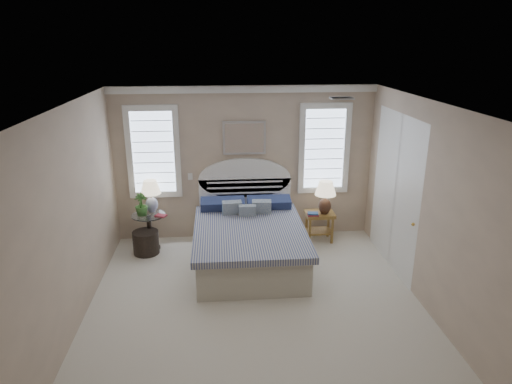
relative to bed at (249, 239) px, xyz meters
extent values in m
cube|color=beige|center=(0.00, -1.46, -0.39)|extent=(4.50, 5.00, 0.01)
cube|color=silver|center=(0.00, -1.46, 2.31)|extent=(4.50, 5.00, 0.01)
cube|color=#C4AB93|center=(0.00, 1.04, 0.96)|extent=(4.50, 0.02, 2.70)
cube|color=#C4AB93|center=(-2.25, -1.46, 0.96)|extent=(0.02, 5.00, 2.70)
cube|color=#C4AB93|center=(2.25, -1.46, 0.96)|extent=(0.02, 5.00, 2.70)
cube|color=white|center=(0.00, 1.00, 2.25)|extent=(4.50, 0.08, 0.12)
cube|color=#B2B2B2|center=(1.20, -0.66, 2.29)|extent=(0.30, 0.20, 0.02)
cube|color=white|center=(-0.95, 1.03, 0.76)|extent=(0.08, 0.01, 0.12)
cube|color=#A9BBD6|center=(-1.55, 1.02, 1.21)|extent=(0.90, 0.06, 1.60)
cube|color=#A9BBD6|center=(1.40, 1.02, 1.21)|extent=(0.90, 0.06, 1.60)
cube|color=silver|center=(0.00, 1.00, 1.43)|extent=(0.74, 0.04, 0.58)
cube|color=silver|center=(2.23, -0.26, 0.81)|extent=(0.02, 1.80, 2.40)
cube|color=#B4B09E|center=(0.00, -0.13, -0.11)|extent=(1.60, 2.10, 0.55)
cube|color=navy|center=(0.00, -0.18, 0.20)|extent=(1.72, 2.15, 0.10)
cube|color=silver|center=(0.00, 0.98, 0.16)|extent=(1.62, 0.08, 1.10)
cube|color=#1F294F|center=(-0.40, 0.70, 0.34)|extent=(0.75, 0.31, 0.23)
cube|color=#1F294F|center=(0.40, 0.70, 0.34)|extent=(0.75, 0.31, 0.23)
cube|color=#395782|center=(-0.25, 0.47, 0.32)|extent=(0.33, 0.20, 0.34)
cube|color=#395782|center=(0.25, 0.47, 0.32)|extent=(0.33, 0.20, 0.34)
cube|color=#395782|center=(0.00, 0.37, 0.30)|extent=(0.28, 0.14, 0.29)
cylinder|color=black|center=(-1.65, 0.59, -0.37)|extent=(0.32, 0.32, 0.03)
cylinder|color=black|center=(-1.65, 0.59, -0.09)|extent=(0.08, 0.08, 0.60)
cylinder|color=silver|center=(-1.65, 0.59, 0.23)|extent=(0.56, 0.56, 0.02)
cube|color=olive|center=(1.30, 0.69, 0.11)|extent=(0.50, 0.40, 0.06)
cube|color=olive|center=(1.30, 0.69, -0.21)|extent=(0.44, 0.34, 0.03)
cube|color=olive|center=(1.10, 0.54, -0.15)|extent=(0.04, 0.04, 0.47)
cube|color=olive|center=(1.10, 0.84, -0.15)|extent=(0.04, 0.04, 0.47)
cube|color=olive|center=(1.50, 0.54, -0.15)|extent=(0.04, 0.04, 0.47)
cube|color=olive|center=(1.50, 0.84, -0.15)|extent=(0.04, 0.04, 0.47)
cylinder|color=black|center=(-1.70, 0.43, -0.19)|extent=(0.49, 0.49, 0.39)
cylinder|color=white|center=(-1.60, 0.74, 0.26)|extent=(0.12, 0.12, 0.03)
ellipsoid|color=white|center=(-1.60, 0.74, 0.37)|extent=(0.21, 0.21, 0.26)
cylinder|color=gold|center=(-1.60, 0.74, 0.53)|extent=(0.03, 0.03, 0.10)
cylinder|color=black|center=(1.37, 0.65, 0.16)|extent=(0.14, 0.14, 0.03)
ellipsoid|color=black|center=(1.37, 0.65, 0.28)|extent=(0.26, 0.26, 0.28)
cylinder|color=gold|center=(1.37, 0.65, 0.45)|extent=(0.04, 0.04, 0.10)
imported|color=#2A6A2C|center=(-1.75, 0.57, 0.43)|extent=(0.22, 0.22, 0.38)
cube|color=maroon|center=(-1.43, 0.49, 0.26)|extent=(0.21, 0.19, 0.02)
cube|color=maroon|center=(1.15, 0.56, 0.16)|extent=(0.20, 0.16, 0.03)
cube|color=navy|center=(1.15, 0.56, 0.18)|extent=(0.19, 0.15, 0.03)
camera|label=1|loc=(-0.46, -6.66, 3.04)|focal=32.00mm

